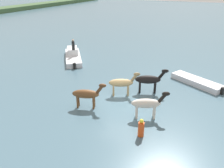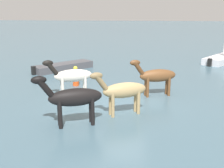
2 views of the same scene
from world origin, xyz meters
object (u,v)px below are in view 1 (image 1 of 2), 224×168
at_px(horse_mid_herd, 87,94).
at_px(boat_motor_center, 197,83).
at_px(horse_gray_outer, 122,83).
at_px(buoy_channel_marker, 141,128).
at_px(person_spotter_bow, 73,45).
at_px(horse_pinto_flank, 149,80).
at_px(boat_dinghy_port, 73,57).
at_px(horse_chestnut_trailing, 147,104).

distance_m(horse_mid_herd, boat_motor_center, 9.99).
relative_size(horse_mid_herd, horse_gray_outer, 1.03).
height_order(horse_mid_herd, buoy_channel_marker, horse_mid_herd).
height_order(horse_mid_herd, person_spotter_bow, person_spotter_bow).
bearing_deg(person_spotter_bow, horse_pinto_flank, -112.58).
relative_size(horse_mid_herd, boat_motor_center, 0.52).
relative_size(boat_motor_center, person_spotter_bow, 3.89).
distance_m(person_spotter_bow, buoy_channel_marker, 15.10).
relative_size(horse_gray_outer, boat_motor_center, 0.51).
bearing_deg(horse_pinto_flank, horse_gray_outer, -164.45).
distance_m(horse_gray_outer, boat_dinghy_port, 10.37).
distance_m(horse_mid_herd, boat_dinghy_port, 11.20).
height_order(horse_pinto_flank, boat_motor_center, horse_pinto_flank).
height_order(horse_mid_herd, horse_chestnut_trailing, horse_chestnut_trailing).
xyz_separation_m(horse_mid_herd, horse_chestnut_trailing, (0.55, -4.22, 0.00)).
relative_size(horse_chestnut_trailing, boat_motor_center, 0.51).
bearing_deg(horse_chestnut_trailing, horse_mid_herd, 162.85).
xyz_separation_m(boat_motor_center, buoy_channel_marker, (-9.00, 2.00, 0.34)).
relative_size(horse_pinto_flank, buoy_channel_marker, 2.23).
bearing_deg(person_spotter_bow, boat_motor_center, -93.68).
height_order(horse_pinto_flank, person_spotter_bow, person_spotter_bow).
bearing_deg(horse_pinto_flank, buoy_channel_marker, -99.33).
distance_m(horse_mid_herd, horse_gray_outer, 3.19).
distance_m(horse_pinto_flank, buoy_channel_marker, 5.87).
height_order(boat_motor_center, buoy_channel_marker, buoy_channel_marker).
distance_m(boat_motor_center, buoy_channel_marker, 9.22).
distance_m(horse_gray_outer, horse_chestnut_trailing, 3.60).
relative_size(person_spotter_bow, buoy_channel_marker, 1.04).
xyz_separation_m(person_spotter_bow, buoy_channel_marker, (-9.85, -11.37, -1.26)).
bearing_deg(horse_pinto_flank, horse_chestnut_trailing, -96.89).
xyz_separation_m(horse_mid_herd, boat_motor_center, (7.52, -6.52, -0.88)).
bearing_deg(horse_mid_herd, boat_motor_center, 29.48).
bearing_deg(horse_mid_herd, boat_dinghy_port, 110.11).
relative_size(horse_chestnut_trailing, person_spotter_bow, 2.00).
xyz_separation_m(horse_chestnut_trailing, boat_dinghy_port, (8.06, 11.36, -0.72)).
distance_m(horse_chestnut_trailing, person_spotter_bow, 13.57).
bearing_deg(horse_gray_outer, horse_pinto_flank, 11.68).
relative_size(horse_mid_herd, horse_chestnut_trailing, 1.02).
xyz_separation_m(horse_pinto_flank, horse_gray_outer, (-1.37, 1.74, -0.06)).
xyz_separation_m(horse_mid_herd, horse_gray_outer, (2.84, -1.45, -0.00)).
distance_m(horse_chestnut_trailing, buoy_channel_marker, 2.11).
xyz_separation_m(horse_chestnut_trailing, buoy_channel_marker, (-2.02, -0.31, -0.54)).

